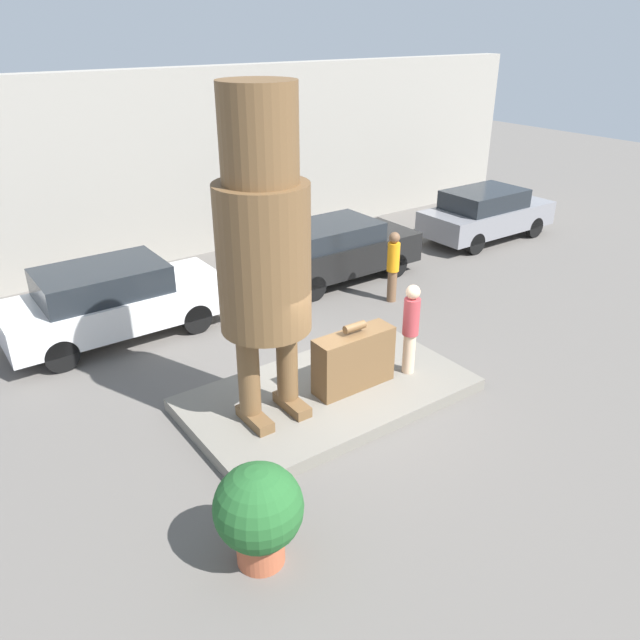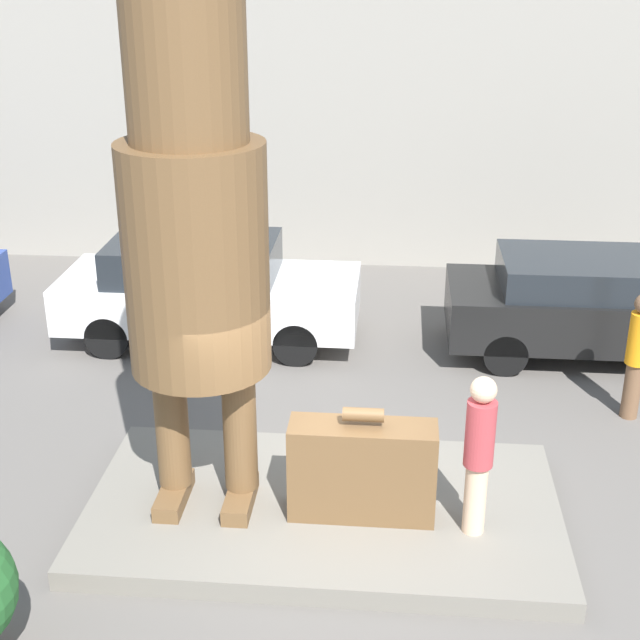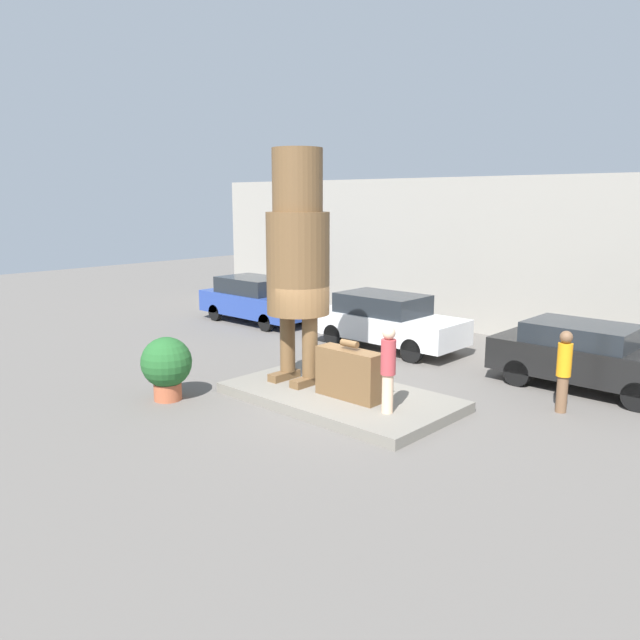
% 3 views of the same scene
% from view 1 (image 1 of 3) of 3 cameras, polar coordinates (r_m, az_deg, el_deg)
% --- Properties ---
extents(ground_plane, '(60.00, 60.00, 0.00)m').
position_cam_1_polar(ground_plane, '(11.47, 0.79, -7.26)').
color(ground_plane, '#605B56').
extents(pedestal, '(5.14, 2.86, 0.23)m').
position_cam_1_polar(pedestal, '(11.41, 0.80, -6.79)').
color(pedestal, slate).
rests_on(pedestal, ground_plane).
extents(building_backdrop, '(28.00, 0.60, 5.14)m').
position_cam_1_polar(building_backdrop, '(17.89, -16.56, 12.85)').
color(building_backdrop, gray).
rests_on(building_backdrop, ground_plane).
extents(statue_figure, '(1.44, 1.44, 5.31)m').
position_cam_1_polar(statue_figure, '(9.38, -5.24, 7.50)').
color(statue_figure, brown).
rests_on(statue_figure, pedestal).
extents(giant_suitcase, '(1.54, 0.48, 1.27)m').
position_cam_1_polar(giant_suitcase, '(11.18, 3.10, -3.66)').
color(giant_suitcase, brown).
rests_on(giant_suitcase, pedestal).
extents(tourist, '(0.30, 0.30, 1.77)m').
position_cam_1_polar(tourist, '(11.55, 8.30, -0.51)').
color(tourist, beige).
rests_on(tourist, pedestal).
extents(parked_car_white, '(4.66, 1.84, 1.65)m').
position_cam_1_polar(parked_car_white, '(14.00, -18.41, 1.73)').
color(parked_car_white, silver).
rests_on(parked_car_white, ground_plane).
extents(parked_car_black, '(4.35, 1.85, 1.57)m').
position_cam_1_polar(parked_car_black, '(16.45, 1.47, 6.51)').
color(parked_car_black, black).
rests_on(parked_car_black, ground_plane).
extents(parked_car_grey, '(4.41, 1.79, 1.58)m').
position_cam_1_polar(parked_car_grey, '(20.31, 14.95, 9.42)').
color(parked_car_grey, gray).
rests_on(parked_car_grey, ground_plane).
extents(planter_pot, '(1.13, 1.13, 1.43)m').
position_cam_1_polar(planter_pot, '(8.04, -5.63, -17.01)').
color(planter_pot, '#AD5638').
rests_on(planter_pot, ground_plane).
extents(worker_hivis, '(0.30, 0.30, 1.76)m').
position_cam_1_polar(worker_hivis, '(15.13, 6.70, 5.10)').
color(worker_hivis, brown).
rests_on(worker_hivis, ground_plane).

